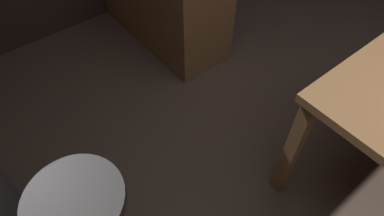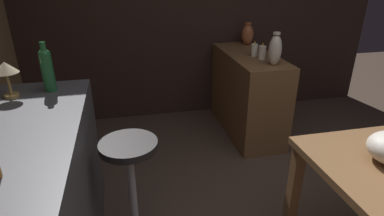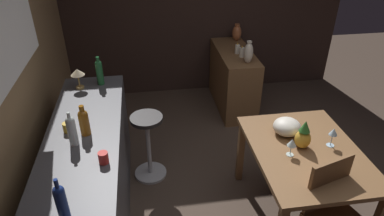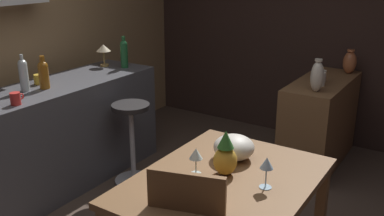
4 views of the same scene
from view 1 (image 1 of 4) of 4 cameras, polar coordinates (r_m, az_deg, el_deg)
The scene contains 0 objects.
Camera 1 is at (0.06, 1.00, 1.66)m, focal length 30.45 mm.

